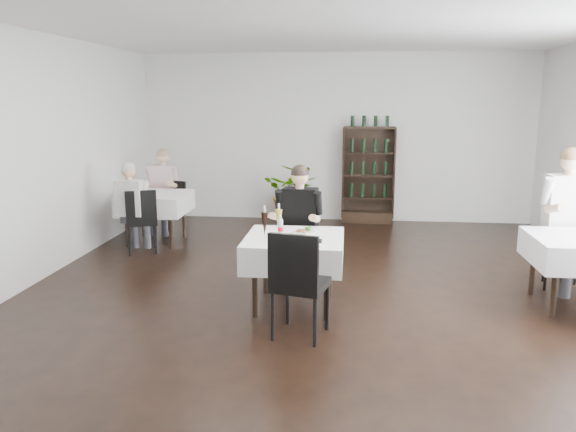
# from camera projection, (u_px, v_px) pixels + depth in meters

# --- Properties ---
(room_shell) EXTENTS (9.00, 9.00, 9.00)m
(room_shell) POSITION_uv_depth(u_px,v_px,m) (324.00, 168.00, 5.75)
(room_shell) COLOR black
(room_shell) RESTS_ON ground
(wine_shelf) EXTENTS (0.90, 0.28, 1.75)m
(wine_shelf) POSITION_uv_depth(u_px,v_px,m) (368.00, 176.00, 10.01)
(wine_shelf) COLOR black
(wine_shelf) RESTS_ON ground
(main_table) EXTENTS (1.03, 1.03, 0.77)m
(main_table) POSITION_uv_depth(u_px,v_px,m) (294.00, 250.00, 5.96)
(main_table) COLOR black
(main_table) RESTS_ON ground
(left_table) EXTENTS (0.98, 0.98, 0.77)m
(left_table) POSITION_uv_depth(u_px,v_px,m) (156.00, 203.00, 8.65)
(left_table) COLOR black
(left_table) RESTS_ON ground
(potted_tree) EXTENTS (1.12, 1.02, 1.07)m
(potted_tree) POSITION_uv_depth(u_px,v_px,m) (293.00, 193.00, 10.06)
(potted_tree) COLOR #255A1E
(potted_tree) RESTS_ON ground
(main_chair_far) EXTENTS (0.47, 0.48, 0.88)m
(main_chair_far) POSITION_uv_depth(u_px,v_px,m) (297.00, 245.00, 6.65)
(main_chair_far) COLOR black
(main_chair_far) RESTS_ON ground
(main_chair_near) EXTENTS (0.57, 0.57, 1.03)m
(main_chair_near) POSITION_uv_depth(u_px,v_px,m) (298.00, 278.00, 5.13)
(main_chair_near) COLOR black
(main_chair_near) RESTS_ON ground
(left_chair_far) EXTENTS (0.52, 0.52, 0.88)m
(left_chair_far) POSITION_uv_depth(u_px,v_px,m) (172.00, 204.00, 9.20)
(left_chair_far) COLOR black
(left_chair_far) RESTS_ON ground
(left_chair_near) EXTENTS (0.56, 0.57, 0.94)m
(left_chair_near) POSITION_uv_depth(u_px,v_px,m) (141.00, 217.00, 8.03)
(left_chair_near) COLOR black
(left_chair_near) RESTS_ON ground
(right_chair_far) EXTENTS (0.49, 0.50, 0.89)m
(right_chair_far) POSITION_uv_depth(u_px,v_px,m) (563.00, 245.00, 6.63)
(right_chair_far) COLOR black
(right_chair_far) RESTS_ON ground
(diner_main) EXTENTS (0.58, 0.59, 1.45)m
(diner_main) POSITION_uv_depth(u_px,v_px,m) (298.00, 217.00, 6.57)
(diner_main) COLOR #3D3D44
(diner_main) RESTS_ON ground
(diner_left_far) EXTENTS (0.52, 0.52, 1.39)m
(diner_left_far) POSITION_uv_depth(u_px,v_px,m) (163.00, 185.00, 9.25)
(diner_left_far) COLOR #3D3D44
(diner_left_far) RESTS_ON ground
(diner_left_near) EXTENTS (0.50, 0.50, 1.33)m
(diner_left_near) POSITION_uv_depth(u_px,v_px,m) (132.00, 200.00, 8.02)
(diner_left_near) COLOR #3D3D44
(diner_left_near) RESTS_ON ground
(diner_right_far) EXTENTS (0.65, 0.66, 1.66)m
(diner_right_far) POSITION_uv_depth(u_px,v_px,m) (570.00, 208.00, 6.45)
(diner_right_far) COLOR #3D3D44
(diner_right_far) RESTS_ON ground
(plate_far) EXTENTS (0.29, 0.29, 0.07)m
(plate_far) POSITION_uv_depth(u_px,v_px,m) (304.00, 231.00, 6.08)
(plate_far) COLOR white
(plate_far) RESTS_ON main_table
(plate_near) EXTENTS (0.28, 0.28, 0.07)m
(plate_near) POSITION_uv_depth(u_px,v_px,m) (297.00, 240.00, 5.72)
(plate_near) COLOR white
(plate_near) RESTS_ON main_table
(pilsner_dark) EXTENTS (0.08, 0.08, 0.33)m
(pilsner_dark) POSITION_uv_depth(u_px,v_px,m) (265.00, 224.00, 5.92)
(pilsner_dark) COLOR black
(pilsner_dark) RESTS_ON main_table
(pilsner_lager) EXTENTS (0.08, 0.08, 0.34)m
(pilsner_lager) POSITION_uv_depth(u_px,v_px,m) (279.00, 222.00, 6.00)
(pilsner_lager) COLOR gold
(pilsner_lager) RESTS_ON main_table
(coke_bottle) EXTENTS (0.06, 0.06, 0.23)m
(coke_bottle) POSITION_uv_depth(u_px,v_px,m) (280.00, 228.00, 5.92)
(coke_bottle) COLOR silver
(coke_bottle) RESTS_ON main_table
(napkin_cutlery) EXTENTS (0.20, 0.22, 0.02)m
(napkin_cutlery) POSITION_uv_depth(u_px,v_px,m) (312.00, 241.00, 5.73)
(napkin_cutlery) COLOR black
(napkin_cutlery) RESTS_ON main_table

